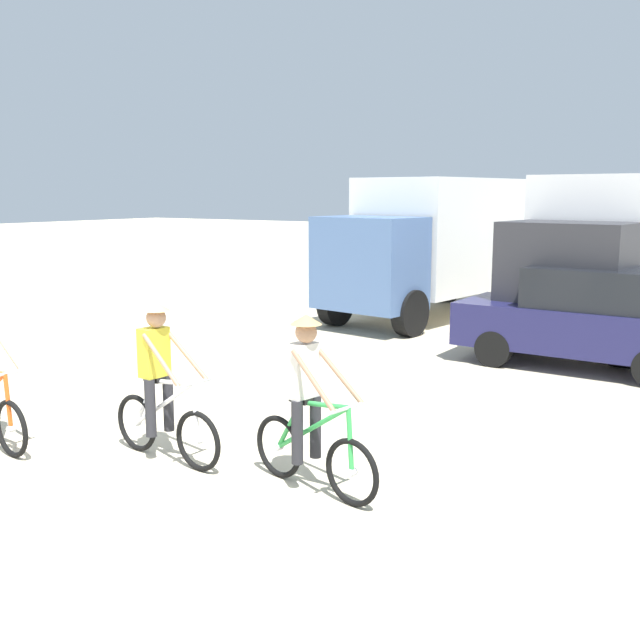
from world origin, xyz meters
TOP-DOWN VIEW (x-y plane):
  - ground_plane at (0.00, 0.00)m, footprint 120.00×120.00m
  - box_truck_white_box at (-1.42, 11.82)m, footprint 3.19×6.99m
  - box_truck_avon_van at (2.85, 11.28)m, footprint 3.00×6.94m
  - sedan_parked at (3.04, 8.04)m, footprint 4.23×1.84m
  - cyclist_cowboy_hat at (0.12, 0.82)m, footprint 1.73×0.52m
  - cyclist_near_camera at (2.00, 1.01)m, footprint 1.71×0.56m

SIDE VIEW (x-z plane):
  - ground_plane at x=0.00m, z-range 0.00..0.00m
  - cyclist_cowboy_hat at x=0.12m, z-range -0.06..1.76m
  - cyclist_near_camera at x=2.00m, z-range -0.06..1.76m
  - sedan_parked at x=3.04m, z-range 0.00..1.76m
  - box_truck_white_box at x=-1.42m, z-range 0.20..3.55m
  - box_truck_avon_van at x=2.85m, z-range 0.20..3.55m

